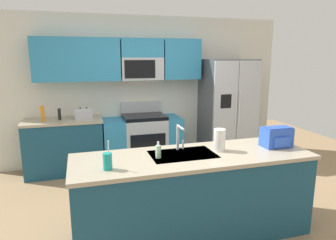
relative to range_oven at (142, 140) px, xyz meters
The scene contains 14 objects.
ground_plane 1.86m from the range_oven, 85.71° to the right, with size 9.00×9.00×0.00m, color #997A56.
kitchen_wall_unit 1.07m from the range_oven, 91.57° to the left, with size 5.20×0.43×2.60m.
back_counter 1.31m from the range_oven, behind, with size 1.24×0.63×0.90m.
range_oven is the anchor object (origin of this frame).
refrigerator 1.68m from the range_oven, ahead, with size 0.90×0.76×1.85m.
island_counter 2.27m from the range_oven, 88.05° to the right, with size 2.50×0.81×0.90m.
toaster 1.12m from the range_oven, behind, with size 0.28×0.16×0.18m.
pepper_mill 1.46m from the range_oven, behind, with size 0.05×0.05×0.18m, color black.
bottle_orange 1.70m from the range_oven, behind, with size 0.06×0.06×0.24m, color orange.
sink_faucet 2.17m from the range_oven, 90.45° to the right, with size 0.09×0.21×0.28m.
drink_cup_teal 2.63m from the range_oven, 108.48° to the right, with size 0.08×0.08×0.27m.
soap_dispenser 2.34m from the range_oven, 97.49° to the right, with size 0.06×0.06×0.17m.
paper_towel_roll 2.32m from the range_oven, 79.86° to the right, with size 0.12×0.12×0.24m, color white.
backpack 2.57m from the range_oven, 64.53° to the right, with size 0.32×0.22×0.23m.
Camera 1 is at (-1.16, -3.26, 1.90)m, focal length 32.24 mm.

